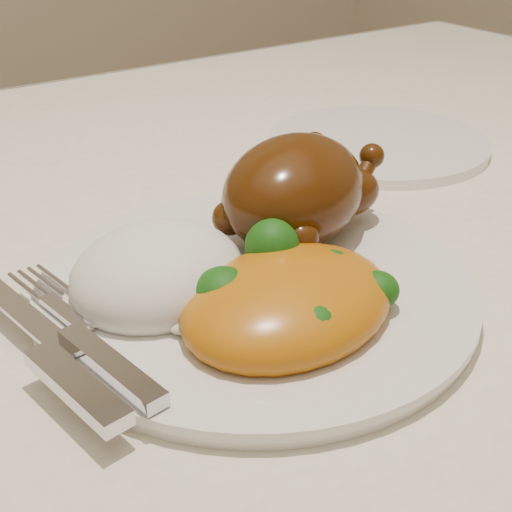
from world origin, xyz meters
TOP-DOWN VIEW (x-y plane):
  - dining_table at (0.00, 0.00)m, footprint 1.60×0.90m
  - tablecloth at (0.00, 0.00)m, footprint 1.73×1.03m
  - dinner_plate at (0.02, -0.10)m, footprint 0.37×0.37m
  - side_plate at (0.29, 0.07)m, footprint 0.30×0.30m
  - roast_chicken at (0.08, -0.06)m, footprint 0.17×0.14m
  - rice_mound at (-0.04, -0.08)m, footprint 0.15×0.14m
  - mac_and_cheese at (0.01, -0.15)m, footprint 0.16×0.14m
  - cutlery at (-0.12, -0.11)m, footprint 0.05×0.20m

SIDE VIEW (x-z plane):
  - dining_table at x=0.00m, z-range 0.29..1.05m
  - tablecloth at x=0.00m, z-range 0.65..0.83m
  - side_plate at x=0.29m, z-range 0.77..0.78m
  - dinner_plate at x=0.02m, z-range 0.77..0.78m
  - cutlery at x=-0.12m, z-range 0.78..0.79m
  - rice_mound at x=-0.04m, z-range 0.76..0.82m
  - mac_and_cheese at x=0.01m, z-range 0.76..0.82m
  - roast_chicken at x=0.08m, z-range 0.78..0.86m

